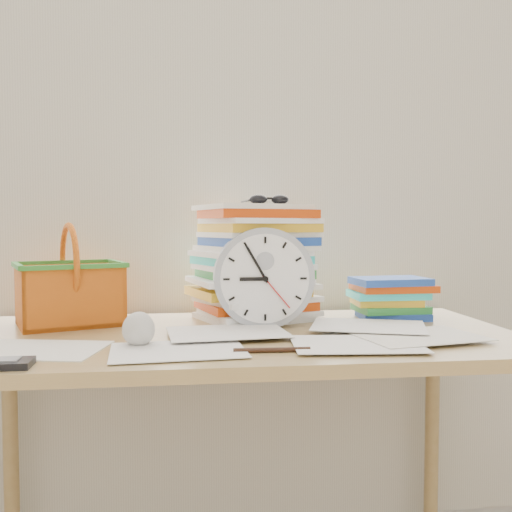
{
  "coord_description": "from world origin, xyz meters",
  "views": [
    {
      "loc": [
        -0.14,
        0.18,
        1.02
      ],
      "look_at": [
        0.04,
        1.6,
        0.94
      ],
      "focal_mm": 40.0,
      "sensor_mm": 36.0,
      "label": 1
    }
  ],
  "objects": [
    {
      "name": "pen",
      "position": [
        0.05,
        1.37,
        0.76
      ],
      "size": [
        0.17,
        0.02,
        0.01
      ],
      "primitive_type": "cylinder",
      "rotation": [
        0.0,
        1.57,
        -0.03
      ],
      "color": "black",
      "rests_on": "desk"
    },
    {
      "name": "paper_stack",
      "position": [
        0.06,
        1.81,
        0.92
      ],
      "size": [
        0.4,
        0.36,
        0.33
      ],
      "primitive_type": null,
      "rotation": [
        0.0,
        0.0,
        0.32
      ],
      "color": "white",
      "rests_on": "desk"
    },
    {
      "name": "desk",
      "position": [
        0.0,
        1.6,
        0.68
      ],
      "size": [
        1.4,
        0.7,
        0.75
      ],
      "color": "olive",
      "rests_on": "ground"
    },
    {
      "name": "curtain",
      "position": [
        0.0,
        1.98,
        1.3
      ],
      "size": [
        2.4,
        0.01,
        2.5
      ],
      "primitive_type": "cube",
      "color": "beige",
      "rests_on": "room_shell"
    },
    {
      "name": "sunglasses",
      "position": [
        0.1,
        1.79,
        1.1
      ],
      "size": [
        0.14,
        0.13,
        0.03
      ],
      "primitive_type": null,
      "rotation": [
        0.0,
        0.0,
        0.13
      ],
      "color": "black",
      "rests_on": "paper_stack"
    },
    {
      "name": "clock",
      "position": [
        0.07,
        1.67,
        0.88
      ],
      "size": [
        0.27,
        0.05,
        0.27
      ],
      "primitive_type": "cylinder",
      "rotation": [
        1.57,
        0.0,
        0.0
      ],
      "color": "#9EA3AD",
      "rests_on": "desk"
    },
    {
      "name": "crumpled_ball",
      "position": [
        -0.24,
        1.48,
        0.79
      ],
      "size": [
        0.08,
        0.08,
        0.08
      ],
      "primitive_type": "sphere",
      "color": "silver",
      "rests_on": "desk"
    },
    {
      "name": "book_stack",
      "position": [
        0.45,
        1.77,
        0.81
      ],
      "size": [
        0.25,
        0.19,
        0.12
      ],
      "primitive_type": null,
      "rotation": [
        0.0,
        0.0,
        0.02
      ],
      "color": "white",
      "rests_on": "desk"
    },
    {
      "name": "basket",
      "position": [
        -0.45,
        1.78,
        0.89
      ],
      "size": [
        0.33,
        0.29,
        0.27
      ],
      "primitive_type": null,
      "rotation": [
        0.0,
        0.0,
        0.36
      ],
      "color": "orange",
      "rests_on": "desk"
    },
    {
      "name": "scattered_papers",
      "position": [
        0.0,
        1.6,
        0.76
      ],
      "size": [
        1.26,
        0.42,
        0.02
      ],
      "primitive_type": null,
      "color": "white",
      "rests_on": "desk"
    }
  ]
}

